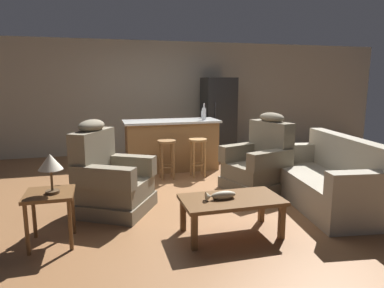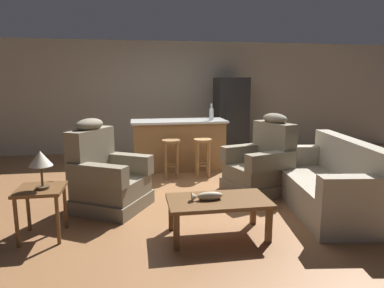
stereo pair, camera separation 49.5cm
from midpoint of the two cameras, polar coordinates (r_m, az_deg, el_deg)
The scene contains 15 objects.
ground_plane at distance 5.41m, azimuth 2.33°, elevation -7.67°, with size 12.00×12.00×0.00m.
back_wall at distance 8.24m, azimuth -2.12°, elevation 7.78°, with size 12.00×0.05×2.60m.
coffee_table at distance 3.80m, azimuth 8.18°, elevation -9.94°, with size 1.10×0.60×0.42m.
fish_figurine at distance 3.73m, azimuth 6.35°, elevation -8.71°, with size 0.34×0.10×0.10m.
couch at distance 4.95m, azimuth 24.60°, elevation -6.25°, with size 1.10×2.00×0.94m.
recliner_near_lamp at distance 4.65m, azimuth -11.19°, elevation -5.48°, with size 1.15×1.15×1.20m.
recliner_near_island at distance 5.41m, azimuth 14.15°, elevation -3.35°, with size 1.05×1.05×1.20m.
end_table at distance 3.94m, azimuth -20.63°, elevation -8.28°, with size 0.48×0.48×0.56m.
table_lamp at distance 3.79m, azimuth -20.58°, elevation -2.61°, with size 0.24×0.24×0.41m.
kitchen_island at distance 6.58m, azimuth -0.06°, elevation -0.09°, with size 1.80×0.70×0.95m.
bar_stool_left at distance 5.94m, azimuth -1.12°, elevation -1.31°, with size 0.32×0.32×0.68m.
bar_stool_right at distance 6.05m, azimuth 4.14°, elevation -1.13°, with size 0.32×0.32×0.68m.
refrigerator at distance 8.00m, azimuth 8.24°, elevation 4.59°, with size 0.70×0.69×1.76m.
bottle_tall_green at distance 6.52m, azimuth 5.45°, elevation 5.02°, with size 0.08×0.08×0.32m.
bottle_short_amber at distance 6.89m, azimuth 5.37°, elevation 4.96°, with size 0.07×0.07×0.21m.
Camera 2 is at (-0.83, -5.08, 1.68)m, focal length 32.00 mm.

